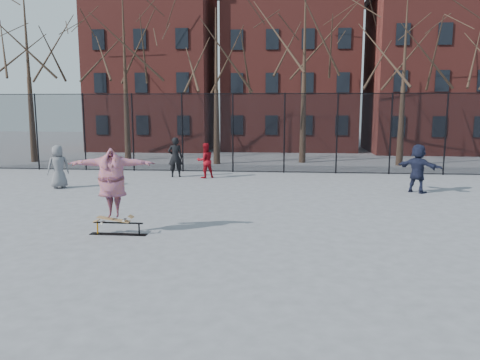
# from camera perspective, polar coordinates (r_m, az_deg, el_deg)

# --- Properties ---
(ground) EXTENTS (100.00, 100.00, 0.00)m
(ground) POSITION_cam_1_polar(r_m,az_deg,el_deg) (11.16, -1.10, -8.37)
(ground) COLOR slate
(skate_rail) EXTENTS (1.52, 0.23, 0.33)m
(skate_rail) POSITION_cam_1_polar(r_m,az_deg,el_deg) (12.73, -14.62, -5.87)
(skate_rail) COLOR black
(skate_rail) RESTS_ON ground
(skateboard) EXTENTS (0.93, 0.22, 0.11)m
(skateboard) POSITION_cam_1_polar(r_m,az_deg,el_deg) (12.70, -15.14, -4.72)
(skateboard) COLOR #91623A
(skateboard) RESTS_ON skate_rail
(skater) EXTENTS (2.28, 0.95, 1.80)m
(skater) POSITION_cam_1_polar(r_m,az_deg,el_deg) (12.52, -15.32, -0.46)
(skater) COLOR #403585
(skater) RESTS_ON skateboard
(bystander_grey) EXTENTS (1.03, 0.99, 1.78)m
(bystander_grey) POSITION_cam_1_polar(r_m,az_deg,el_deg) (20.52, -21.28, 1.52)
(bystander_grey) COLOR slate
(bystander_grey) RESTS_ON ground
(bystander_black) EXTENTS (0.76, 0.58, 1.90)m
(bystander_black) POSITION_cam_1_polar(r_m,az_deg,el_deg) (22.43, -7.89, 2.78)
(bystander_black) COLOR black
(bystander_black) RESTS_ON ground
(bystander_red) EXTENTS (1.00, 0.94, 1.64)m
(bystander_red) POSITION_cam_1_polar(r_m,az_deg,el_deg) (21.98, -4.26, 2.38)
(bystander_red) COLOR maroon
(bystander_red) RESTS_ON ground
(bystander_navy) EXTENTS (1.71, 1.58, 1.90)m
(bystander_navy) POSITION_cam_1_polar(r_m,az_deg,el_deg) (19.41, 20.87, 1.34)
(bystander_navy) COLOR #1A1F35
(bystander_navy) RESTS_ON ground
(fence) EXTENTS (34.03, 0.07, 4.00)m
(fence) POSITION_cam_1_polar(r_m,az_deg,el_deg) (23.65, 2.47, 5.86)
(fence) COLOR black
(fence) RESTS_ON ground
(tree_row) EXTENTS (33.66, 7.46, 10.67)m
(tree_row) POSITION_cam_1_polar(r_m,az_deg,el_deg) (28.06, 2.51, 17.19)
(tree_row) COLOR black
(tree_row) RESTS_ON ground
(rowhouses) EXTENTS (29.00, 7.00, 13.00)m
(rowhouses) POSITION_cam_1_polar(r_m,az_deg,el_deg) (36.69, 4.80, 13.19)
(rowhouses) COLOR maroon
(rowhouses) RESTS_ON ground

